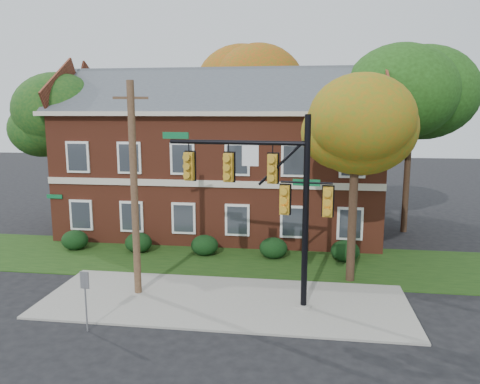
# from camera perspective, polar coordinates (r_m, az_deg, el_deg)

# --- Properties ---
(ground) EXTENTS (120.00, 120.00, 0.00)m
(ground) POSITION_cam_1_polar(r_m,az_deg,el_deg) (17.59, -2.52, -14.53)
(ground) COLOR black
(ground) RESTS_ON ground
(sidewalk) EXTENTS (14.00, 5.00, 0.08)m
(sidewalk) POSITION_cam_1_polar(r_m,az_deg,el_deg) (18.48, -1.95, -13.15)
(sidewalk) COLOR gray
(sidewalk) RESTS_ON ground
(grass_strip) EXTENTS (30.00, 6.00, 0.04)m
(grass_strip) POSITION_cam_1_polar(r_m,az_deg,el_deg) (23.11, 0.21, -8.39)
(grass_strip) COLOR #193811
(grass_strip) RESTS_ON ground
(apartment_building) EXTENTS (18.80, 8.80, 9.74)m
(apartment_building) POSITION_cam_1_polar(r_m,az_deg,el_deg) (28.23, -2.19, 5.25)
(apartment_building) COLOR maroon
(apartment_building) RESTS_ON ground
(hedge_far_left) EXTENTS (1.40, 1.26, 1.05)m
(hedge_far_left) POSITION_cam_1_polar(r_m,az_deg,el_deg) (26.31, -19.48, -5.54)
(hedge_far_left) COLOR black
(hedge_far_left) RESTS_ON ground
(hedge_left) EXTENTS (1.40, 1.26, 1.05)m
(hedge_left) POSITION_cam_1_polar(r_m,az_deg,el_deg) (24.92, -12.27, -6.05)
(hedge_left) COLOR black
(hedge_left) RESTS_ON ground
(hedge_center) EXTENTS (1.40, 1.26, 1.05)m
(hedge_center) POSITION_cam_1_polar(r_m,az_deg,el_deg) (23.96, -4.34, -6.49)
(hedge_center) COLOR black
(hedge_center) RESTS_ON ground
(hedge_right) EXTENTS (1.40, 1.26, 1.05)m
(hedge_right) POSITION_cam_1_polar(r_m,az_deg,el_deg) (23.48, 4.09, -6.83)
(hedge_right) COLOR black
(hedge_right) RESTS_ON ground
(hedge_far_right) EXTENTS (1.40, 1.26, 1.05)m
(hedge_far_right) POSITION_cam_1_polar(r_m,az_deg,el_deg) (23.52, 12.69, -7.02)
(hedge_far_right) COLOR black
(hedge_far_right) RESTS_ON ground
(tree_near_right) EXTENTS (4.50, 4.25, 8.58)m
(tree_near_right) POSITION_cam_1_polar(r_m,az_deg,el_deg) (19.75, 14.68, 7.82)
(tree_near_right) COLOR black
(tree_near_right) RESTS_ON ground
(tree_left_rear) EXTENTS (5.40, 5.10, 8.88)m
(tree_left_rear) POSITION_cam_1_polar(r_m,az_deg,el_deg) (30.38, -21.18, 8.12)
(tree_left_rear) COLOR black
(tree_left_rear) RESTS_ON ground
(tree_right_rear) EXTENTS (6.30, 5.95, 10.62)m
(tree_right_rear) POSITION_cam_1_polar(r_m,az_deg,el_deg) (29.26, 20.90, 10.92)
(tree_right_rear) COLOR black
(tree_right_rear) RESTS_ON ground
(tree_far_rear) EXTENTS (6.84, 6.46, 11.52)m
(tree_far_rear) POSITION_cam_1_polar(r_m,az_deg,el_deg) (35.76, 2.20, 12.41)
(tree_far_rear) COLOR black
(tree_far_rear) RESTS_ON ground
(traffic_signal) EXTENTS (6.39, 0.90, 7.15)m
(traffic_signal) POSITION_cam_1_polar(r_m,az_deg,el_deg) (16.97, 3.75, 0.26)
(traffic_signal) COLOR gray
(traffic_signal) RESTS_ON ground
(utility_pole) EXTENTS (1.27, 0.51, 8.40)m
(utility_pole) POSITION_cam_1_polar(r_m,az_deg,el_deg) (18.52, -12.77, 0.28)
(utility_pole) COLOR #493222
(utility_pole) RESTS_ON ground
(sign_post) EXTENTS (0.30, 0.06, 2.08)m
(sign_post) POSITION_cam_1_polar(r_m,az_deg,el_deg) (16.53, -18.35, -11.39)
(sign_post) COLOR slate
(sign_post) RESTS_ON ground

